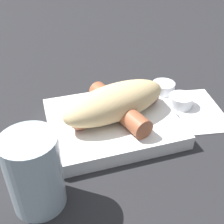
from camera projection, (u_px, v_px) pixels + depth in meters
name	position (u px, v px, depth m)	size (l,w,h in m)	color
ground_plane	(112.00, 128.00, 0.50)	(3.00, 3.00, 0.00)	#232326
food_tray	(112.00, 122.00, 0.49)	(0.22, 0.18, 0.02)	white
bread_roll	(115.00, 101.00, 0.47)	(0.20, 0.12, 0.06)	#DBBC84
sausage	(117.00, 106.00, 0.48)	(0.17, 0.15, 0.03)	#9E5638
pickled_veggies	(127.00, 95.00, 0.54)	(0.08, 0.08, 0.00)	orange
napkin	(184.00, 111.00, 0.54)	(0.17, 0.17, 0.00)	white
condiment_cup_near	(181.00, 102.00, 0.55)	(0.05, 0.05, 0.02)	silver
condiment_cup_far	(163.00, 88.00, 0.59)	(0.05, 0.05, 0.02)	silver
drink_glass	(35.00, 173.00, 0.34)	(0.07, 0.07, 0.11)	silver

